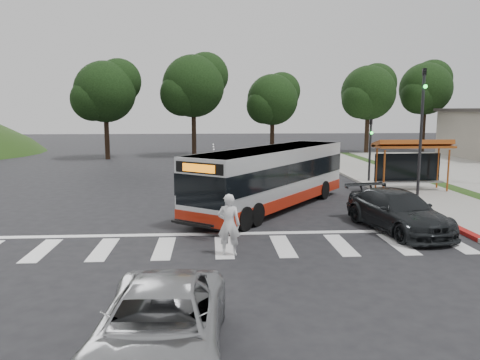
{
  "coord_description": "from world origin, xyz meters",
  "views": [
    {
      "loc": [
        -0.44,
        -20.22,
        4.59
      ],
      "look_at": [
        0.83,
        -0.47,
        1.6
      ],
      "focal_mm": 35.0,
      "sensor_mm": 36.0,
      "label": 1
    }
  ],
  "objects": [
    {
      "name": "ground",
      "position": [
        0.0,
        0.0,
        0.0
      ],
      "size": [
        140.0,
        140.0,
        0.0
      ],
      "primitive_type": "plane",
      "color": "black",
      "rests_on": "ground"
    },
    {
      "name": "tree_north_a",
      "position": [
        -1.92,
        26.07,
        6.92
      ],
      "size": [
        6.6,
        6.15,
        10.17
      ],
      "color": "black",
      "rests_on": "ground"
    },
    {
      "name": "tree_north_c",
      "position": [
        -9.92,
        24.06,
        6.29
      ],
      "size": [
        6.16,
        5.74,
        9.3
      ],
      "color": "black",
      "rests_on": "ground"
    },
    {
      "name": "tree_north_b",
      "position": [
        6.07,
        28.06,
        5.66
      ],
      "size": [
        5.72,
        5.33,
        8.43
      ],
      "color": "black",
      "rests_on": "ground"
    },
    {
      "name": "tree_ne_a",
      "position": [
        16.08,
        28.06,
        6.39
      ],
      "size": [
        6.16,
        5.74,
        9.3
      ],
      "color": "black",
      "rests_on": "parking_lot"
    },
    {
      "name": "bus_shelter",
      "position": [
        10.8,
        5.1,
        2.35
      ],
      "size": [
        4.2,
        1.6,
        2.86
      ],
      "color": "#A04B1A",
      "rests_on": "sidewalk_east"
    },
    {
      "name": "crosswalk_ladder",
      "position": [
        0.0,
        -5.0,
        0.01
      ],
      "size": [
        18.0,
        2.6,
        0.01
      ],
      "primitive_type": "cube",
      "color": "silver",
      "rests_on": "ground"
    },
    {
      "name": "pedestrian",
      "position": [
        0.13,
        -5.84,
        0.99
      ],
      "size": [
        0.79,
        0.58,
        1.98
      ],
      "primitive_type": "imported",
      "rotation": [
        0.0,
        0.0,
        2.99
      ],
      "color": "white",
      "rests_on": "ground"
    },
    {
      "name": "curb_east_red",
      "position": [
        9.0,
        -2.0,
        0.08
      ],
      "size": [
        0.32,
        6.0,
        0.15
      ],
      "primitive_type": "cube",
      "color": "maroon",
      "rests_on": "ground"
    },
    {
      "name": "curb_east",
      "position": [
        9.0,
        8.0,
        0.07
      ],
      "size": [
        0.3,
        40.0,
        0.15
      ],
      "primitive_type": "cube",
      "color": "#9E9991",
      "rests_on": "ground"
    },
    {
      "name": "sidewalk_east",
      "position": [
        11.0,
        8.0,
        0.06
      ],
      "size": [
        4.0,
        40.0,
        0.12
      ],
      "primitive_type": "cube",
      "color": "gray",
      "rests_on": "ground"
    },
    {
      "name": "traffic_signal_ne_tall",
      "position": [
        9.6,
        1.49,
        3.88
      ],
      "size": [
        0.18,
        0.37,
        6.5
      ],
      "color": "black",
      "rests_on": "ground"
    },
    {
      "name": "silver_suv_south",
      "position": [
        -1.38,
        -12.2,
        0.7
      ],
      "size": [
        2.55,
        5.13,
        1.4
      ],
      "primitive_type": "imported",
      "rotation": [
        0.0,
        0.0,
        -0.05
      ],
      "color": "#959799",
      "rests_on": "ground"
    },
    {
      "name": "tree_ne_b",
      "position": [
        23.08,
        30.06,
        6.92
      ],
      "size": [
        6.16,
        5.74,
        10.02
      ],
      "color": "black",
      "rests_on": "ground"
    },
    {
      "name": "traffic_signal_ne_short",
      "position": [
        9.6,
        8.49,
        2.48
      ],
      "size": [
        0.18,
        0.37,
        4.0
      ],
      "color": "black",
      "rests_on": "ground"
    },
    {
      "name": "dark_sedan",
      "position": [
        6.68,
        -3.25,
        0.76
      ],
      "size": [
        3.13,
        5.57,
        1.52
      ],
      "primitive_type": "imported",
      "rotation": [
        0.0,
        0.0,
        0.2
      ],
      "color": "black",
      "rests_on": "ground"
    },
    {
      "name": "transit_bus",
      "position": [
        2.42,
        1.1,
        1.41
      ],
      "size": [
        8.43,
        10.2,
        2.83
      ],
      "primitive_type": null,
      "rotation": [
        0.0,
        0.0,
        -0.64
      ],
      "color": "silver",
      "rests_on": "ground"
    }
  ]
}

